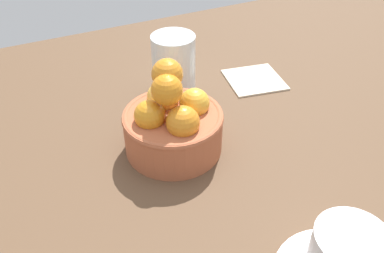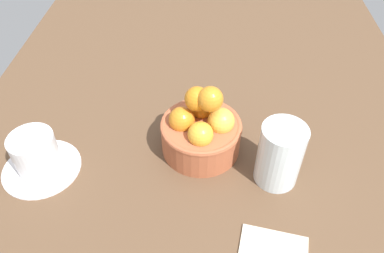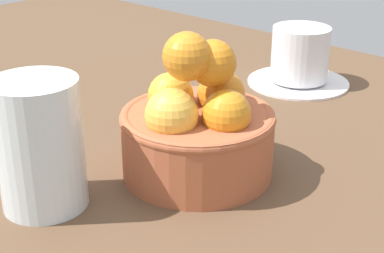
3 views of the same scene
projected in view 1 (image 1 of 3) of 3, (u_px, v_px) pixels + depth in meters
The scene contains 4 objects.
ground_plane at pixel (174, 160), 57.59cm from camera, with size 148.48×87.50×4.76cm, color brown.
terracotta_bowl at pixel (173, 122), 53.42cm from camera, with size 13.57×13.57×13.20cm.
water_glass at pixel (174, 67), 63.57cm from camera, with size 6.91×6.91×10.68cm, color silver.
folded_napkin at pixel (254, 79), 70.51cm from camera, with size 9.40×9.27×0.60cm, color beige.
Camera 1 is at (16.55, 39.48, 36.53)cm, focal length 37.31 mm.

